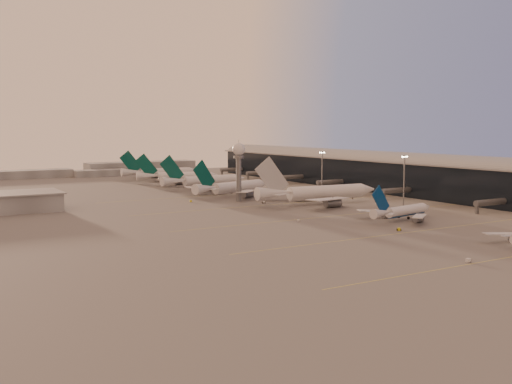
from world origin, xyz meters
TOP-DOWN VIEW (x-y plane):
  - ground at (0.00, 0.00)m, footprint 700.00×700.00m
  - taxiway_markings at (30.00, 56.00)m, footprint 180.00×185.25m
  - terminal at (107.88, 110.09)m, footprint 57.00×362.00m
  - radar_tower at (5.00, 120.00)m, footprint 6.40×6.40m
  - mast_b at (55.00, 55.00)m, footprint 3.60×0.56m
  - mast_c at (50.00, 110.00)m, footprint 3.60×0.56m
  - mast_d at (48.00, 200.00)m, footprint 3.60×0.56m
  - distant_horizon at (2.62, 325.14)m, footprint 165.00×37.50m
  - narrowbody_mid at (31.16, 31.51)m, footprint 39.00×30.86m
  - widebody_white at (32.92, 89.87)m, footprint 68.22×54.48m
  - greentail_a at (13.43, 141.19)m, footprint 55.72×44.30m
  - greentail_b at (17.45, 184.38)m, footprint 58.76×47.32m
  - greentail_c at (17.84, 225.52)m, footprint 54.86×43.79m
  - greentail_d at (19.61, 260.18)m, footprint 58.56×47.16m
  - gsv_truck_a at (-7.48, -33.44)m, footprint 5.98×2.45m
  - gsv_tug_mid at (12.31, 14.12)m, footprint 4.05×3.88m
  - gsv_truck_b at (45.12, 40.07)m, footprint 4.75×1.84m
  - gsv_truck_c at (-6.92, 50.38)m, footprint 4.01×4.91m
  - gsv_catering_b at (56.66, 74.24)m, footprint 4.56×2.45m
  - gsv_tug_far at (11.23, 106.01)m, footprint 2.93×3.74m
  - gsv_truck_d at (-17.44, 129.53)m, footprint 3.39×5.60m
  - gsv_tug_hangar at (45.40, 159.78)m, footprint 3.49×2.54m

SIDE VIEW (x-z plane):
  - ground at x=0.00m, z-range 0.00..0.00m
  - taxiway_markings at x=30.00m, z-range 0.00..0.02m
  - gsv_tug_hangar at x=45.40m, z-range 0.01..0.91m
  - gsv_tug_far at x=11.23m, z-range 0.01..0.95m
  - gsv_tug_mid at x=12.31m, z-range 0.02..1.02m
  - gsv_truck_b at x=45.12m, z-range 0.02..1.93m
  - gsv_truck_c at x=-6.92m, z-range 0.02..1.94m
  - gsv_truck_d at x=-17.44m, z-range 0.02..2.15m
  - gsv_truck_a at x=-7.48m, z-range 0.02..2.40m
  - gsv_catering_b at x=56.66m, z-range 0.00..3.60m
  - narrowbody_mid at x=31.16m, z-range -4.57..10.79m
  - greentail_c at x=17.84m, z-range -6.55..13.72m
  - greentail_a at x=13.43m, z-range -6.77..14.17m
  - greentail_d at x=19.61m, z-range -6.88..14.39m
  - greentail_b at x=17.45m, z-range -6.90..14.43m
  - distant_horizon at x=2.62m, z-range -0.61..8.39m
  - widebody_white at x=32.92m, z-range -7.84..16.15m
  - terminal at x=107.88m, z-range -1.00..22.04m
  - mast_b at x=55.00m, z-range 1.24..26.24m
  - mast_c at x=50.00m, z-range 1.24..26.24m
  - mast_d at x=48.00m, z-range 1.24..26.24m
  - radar_tower at x=5.00m, z-range 5.40..36.50m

